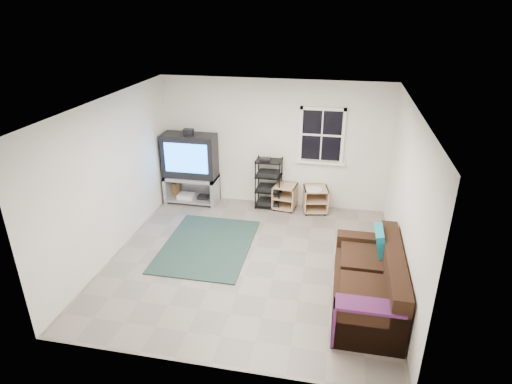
% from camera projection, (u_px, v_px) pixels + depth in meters
% --- Properties ---
extents(room, '(4.60, 4.62, 4.60)m').
position_uv_depth(room, '(321.00, 139.00, 8.35)').
color(room, gray).
rests_on(room, ground).
extents(tv_unit, '(1.09, 0.55, 1.60)m').
position_uv_depth(tv_unit, '(191.00, 163.00, 8.83)').
color(tv_unit, '#9999A1').
rests_on(tv_unit, ground).
extents(av_rack, '(0.53, 0.38, 1.06)m').
position_uv_depth(av_rack, '(269.00, 186.00, 8.78)').
color(av_rack, black).
rests_on(av_rack, ground).
extents(side_table_left, '(0.50, 0.50, 0.52)m').
position_uv_depth(side_table_left, '(285.00, 195.00, 8.80)').
color(side_table_left, tan).
rests_on(side_table_left, ground).
extents(side_table_right, '(0.55, 0.55, 0.54)m').
position_uv_depth(side_table_right, '(315.00, 197.00, 8.66)').
color(side_table_right, tan).
rests_on(side_table_right, ground).
extents(sofa, '(0.89, 2.01, 0.92)m').
position_uv_depth(sofa, '(370.00, 284.00, 5.96)').
color(sofa, black).
rests_on(sofa, ground).
extents(shag_rug, '(1.50, 2.06, 0.02)m').
position_uv_depth(shag_rug, '(207.00, 245.00, 7.51)').
color(shag_rug, black).
rests_on(shag_rug, ground).
extents(paper_bag, '(0.31, 0.26, 0.37)m').
position_uv_depth(paper_bag, '(173.00, 190.00, 9.30)').
color(paper_bag, '#926541').
rests_on(paper_bag, ground).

